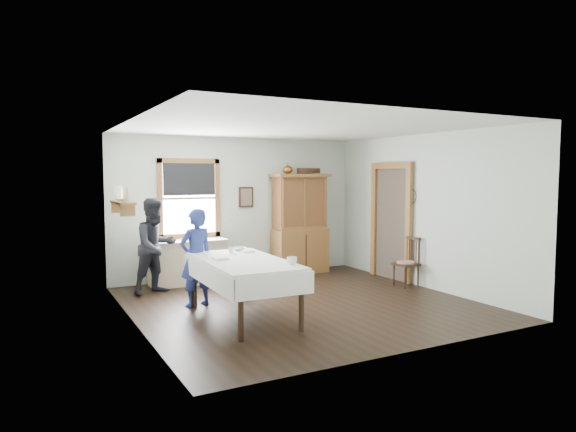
{
  "coord_description": "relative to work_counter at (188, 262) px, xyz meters",
  "views": [
    {
      "loc": [
        -3.83,
        -6.83,
        1.97
      ],
      "look_at": [
        -0.06,
        0.3,
        1.34
      ],
      "focal_mm": 32.0,
      "sensor_mm": 36.0,
      "label": 1
    }
  ],
  "objects": [
    {
      "name": "room",
      "position": [
        1.13,
        -2.2,
        0.95
      ],
      "size": [
        5.01,
        5.01,
        2.7
      ],
      "color": "black",
      "rests_on": "ground"
    },
    {
      "name": "wall_shelf",
      "position": [
        -1.24,
        -0.66,
        1.17
      ],
      "size": [
        0.24,
        1.0,
        0.44
      ],
      "color": "olive",
      "rests_on": "room"
    },
    {
      "name": "table_cup_b",
      "position": [
        0.08,
        -1.93,
        0.46
      ],
      "size": [
        0.11,
        0.11,
        0.09
      ],
      "primitive_type": "imported",
      "rotation": [
        0.0,
        0.0,
        -0.13
      ],
      "color": "white",
      "rests_on": "dining_table"
    },
    {
      "name": "figure_dark",
      "position": [
        -0.69,
        -0.48,
        0.34
      ],
      "size": [
        0.87,
        0.78,
        1.48
      ],
      "primitive_type": "imported",
      "rotation": [
        0.0,
        0.0,
        0.36
      ],
      "color": "black",
      "rests_on": "room"
    },
    {
      "name": "counter_book",
      "position": [
        -0.07,
        -0.03,
        0.41
      ],
      "size": [
        0.25,
        0.28,
        0.02
      ],
      "primitive_type": "imported",
      "rotation": [
        0.0,
        0.0,
        0.36
      ],
      "color": "brown",
      "rests_on": "work_counter"
    },
    {
      "name": "dining_table",
      "position": [
        0.01,
        -2.58,
        0.01
      ],
      "size": [
        1.14,
        2.09,
        0.82
      ],
      "primitive_type": "cube",
      "rotation": [
        0.0,
        0.0,
        -0.03
      ],
      "color": "white",
      "rests_on": "room"
    },
    {
      "name": "rug_beater",
      "position": [
        3.58,
        -1.9,
        1.32
      ],
      "size": [
        0.01,
        0.27,
        0.27
      ],
      "primitive_type": "torus",
      "rotation": [
        0.0,
        1.57,
        0.0
      ],
      "color": "black",
      "rests_on": "room"
    },
    {
      "name": "framed_picture",
      "position": [
        1.28,
        0.26,
        1.15
      ],
      "size": [
        0.3,
        0.04,
        0.4
      ],
      "primitive_type": "cube",
      "color": "#321E11",
      "rests_on": "room"
    },
    {
      "name": "table_cup_a",
      "position": [
        0.41,
        -3.24,
        0.47
      ],
      "size": [
        0.18,
        0.18,
        0.11
      ],
      "primitive_type": "imported",
      "rotation": [
        0.0,
        0.0,
        0.43
      ],
      "color": "white",
      "rests_on": "dining_table"
    },
    {
      "name": "china_hutch",
      "position": [
        2.34,
        -0.01,
        0.6
      ],
      "size": [
        1.18,
        0.56,
        2.01
      ],
      "primitive_type": "cube",
      "rotation": [
        0.0,
        0.0,
        -0.0
      ],
      "color": "olive",
      "rests_on": "room"
    },
    {
      "name": "spindle_chair",
      "position": [
        3.38,
        -2.02,
        0.04
      ],
      "size": [
        0.44,
        0.44,
        0.88
      ],
      "primitive_type": "cube",
      "rotation": [
        0.0,
        0.0,
        0.08
      ],
      "color": "#321E11",
      "rests_on": "room"
    },
    {
      "name": "table_bowl",
      "position": [
        0.28,
        -1.76,
        0.45
      ],
      "size": [
        0.28,
        0.28,
        0.06
      ],
      "primitive_type": "imported",
      "rotation": [
        0.0,
        0.0,
        0.25
      ],
      "color": "white",
      "rests_on": "dining_table"
    },
    {
      "name": "doorway",
      "position": [
        3.58,
        -1.35,
        0.76
      ],
      "size": [
        0.09,
        1.14,
        2.22
      ],
      "color": "#4A4035",
      "rests_on": "room"
    },
    {
      "name": "pail",
      "position": [
        1.73,
        -0.3,
        -0.25
      ],
      "size": [
        0.37,
        0.37,
        0.31
      ],
      "primitive_type": "cube",
      "rotation": [
        0.0,
        0.0,
        -0.31
      ],
      "color": "#A1A5A9",
      "rests_on": "room"
    },
    {
      "name": "shelf_bowl",
      "position": [
        -1.24,
        -0.65,
        1.19
      ],
      "size": [
        0.22,
        0.22,
        0.05
      ],
      "primitive_type": "imported",
      "color": "white",
      "rests_on": "wall_shelf"
    },
    {
      "name": "wicker_basket",
      "position": [
        1.89,
        -0.26,
        -0.31
      ],
      "size": [
        0.33,
        0.25,
        0.18
      ],
      "primitive_type": "cube",
      "rotation": [
        0.0,
        0.0,
        -0.11
      ],
      "color": "#A57D4B",
      "rests_on": "room"
    },
    {
      "name": "counter_bowl",
      "position": [
        0.1,
        -0.1,
        0.44
      ],
      "size": [
        0.26,
        0.26,
        0.07
      ],
      "primitive_type": "imported",
      "rotation": [
        0.0,
        0.0,
        -0.27
      ],
      "color": "white",
      "rests_on": "work_counter"
    },
    {
      "name": "window",
      "position": [
        0.13,
        0.27,
        1.23
      ],
      "size": [
        1.18,
        0.07,
        1.48
      ],
      "color": "white",
      "rests_on": "room"
    },
    {
      "name": "woman_blue",
      "position": [
        -0.36,
        -1.63,
        0.28
      ],
      "size": [
        0.56,
        0.44,
        1.37
      ],
      "primitive_type": "imported",
      "rotation": [
        0.0,
        0.0,
        3.38
      ],
      "color": "navy",
      "rests_on": "room"
    },
    {
      "name": "work_counter",
      "position": [
        0.0,
        0.0,
        0.0
      ],
      "size": [
        1.41,
        0.55,
        0.81
      ],
      "primitive_type": "cube",
      "rotation": [
        0.0,
        0.0,
        0.01
      ],
      "color": "tan",
      "rests_on": "room"
    }
  ]
}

